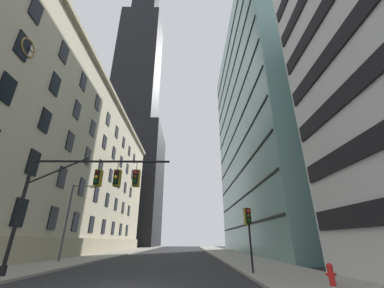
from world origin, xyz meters
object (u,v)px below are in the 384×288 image
at_px(traffic_signal_mast, 90,186).
at_px(fire_hydrant, 331,273).
at_px(traffic_light_near_right, 248,220).
at_px(street_lamppost, 72,213).

bearing_deg(traffic_signal_mast, fire_hydrant, -14.53).
distance_m(traffic_light_near_right, fire_hydrant, 5.44).
height_order(traffic_signal_mast, street_lamppost, street_lamppost).
xyz_separation_m(traffic_light_near_right, fire_hydrant, (2.25, -4.27, -2.50)).
height_order(traffic_signal_mast, fire_hydrant, traffic_signal_mast).
distance_m(traffic_light_near_right, street_lamppost, 17.51).
relative_size(traffic_signal_mast, street_lamppost, 1.25).
relative_size(traffic_signal_mast, fire_hydrant, 10.43).
distance_m(street_lamppost, fire_hydrant, 21.99).
bearing_deg(fire_hydrant, traffic_light_near_right, 117.80).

